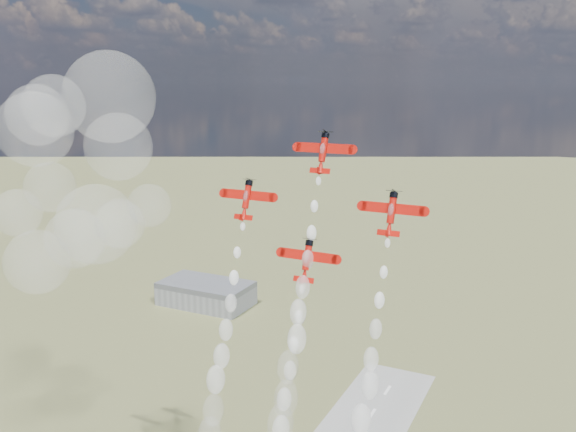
% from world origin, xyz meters
% --- Properties ---
extents(hangar, '(50.00, 28.00, 13.00)m').
position_xyz_m(hangar, '(-120.00, 180.00, 6.50)').
color(hangar, gray).
rests_on(hangar, ground).
extents(plane_lead, '(12.10, 5.35, 8.31)m').
position_xyz_m(plane_lead, '(15.13, 22.42, 108.71)').
color(plane_lead, red).
rests_on(plane_lead, ground).
extents(plane_left, '(12.10, 5.35, 8.31)m').
position_xyz_m(plane_left, '(-0.50, 18.62, 98.45)').
color(plane_left, red).
rests_on(plane_left, ground).
extents(plane_right, '(12.10, 5.35, 8.31)m').
position_xyz_m(plane_right, '(30.77, 18.62, 98.45)').
color(plane_right, red).
rests_on(plane_right, ground).
extents(plane_slot, '(12.10, 5.35, 8.31)m').
position_xyz_m(plane_slot, '(15.13, 14.82, 88.18)').
color(plane_slot, red).
rests_on(plane_slot, ground).
extents(smoke_trail_lead, '(5.21, 22.07, 53.10)m').
position_xyz_m(smoke_trail_lead, '(14.97, 5.63, 63.81)').
color(smoke_trail_lead, white).
rests_on(smoke_trail_lead, plane_lead).
extents(smoke_trail_left, '(6.17, 22.30, 52.62)m').
position_xyz_m(smoke_trail_left, '(-0.46, 1.66, 53.65)').
color(smoke_trail_left, white).
rests_on(smoke_trail_left, plane_left).
extents(drifted_smoke_cloud, '(59.84, 36.32, 60.37)m').
position_xyz_m(drifted_smoke_cloud, '(-55.95, 25.49, 101.49)').
color(drifted_smoke_cloud, white).
rests_on(drifted_smoke_cloud, ground).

